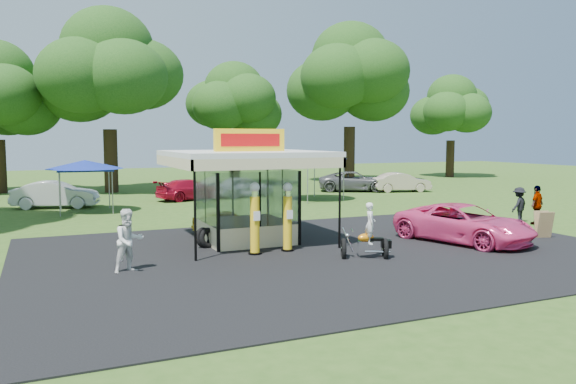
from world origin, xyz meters
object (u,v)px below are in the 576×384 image
object	(u,v)px
kiosk_car	(227,221)
spectator_west	(129,241)
gas_station_kiosk	(245,194)
bg_car_d	(355,181)
gas_pump_left	(255,220)
bg_car_c	(243,187)
bg_car_a	(56,195)
spectator_east_b	(537,205)
gas_pump_right	(288,219)
tent_east	(311,155)
bg_car_b	(191,190)
motorcycle	(368,236)
pink_sedan	(464,224)
tent_west	(85,165)
spectator_east_a	(519,205)
a_frame_sign	(544,225)
bg_car_e	(401,182)

from	to	relation	value
kiosk_car	spectator_west	size ratio (longest dim) A/B	1.53
gas_station_kiosk	spectator_west	distance (m)	5.65
gas_station_kiosk	bg_car_d	xyz separation A→B (m)	(14.04, 15.86, -1.06)
gas_pump_left	bg_car_c	world-z (taller)	gas_pump_left
bg_car_a	bg_car_d	distance (m)	20.29
spectator_east_b	bg_car_a	size ratio (longest dim) A/B	0.39
gas_pump_right	bg_car_c	world-z (taller)	gas_pump_right
gas_pump_right	spectator_west	size ratio (longest dim) A/B	1.28
gas_station_kiosk	tent_east	xyz separation A→B (m)	(8.59, 11.96, 1.01)
gas_pump_right	spectator_west	distance (m)	5.41
gas_pump_right	bg_car_b	bearing A→B (deg)	86.67
motorcycle	tent_east	distance (m)	17.47
pink_sedan	gas_pump_right	bearing A→B (deg)	154.32
pink_sedan	tent_west	xyz separation A→B (m)	(-12.08, 14.82, 1.75)
gas_pump_left	bg_car_b	distance (m)	17.46
bg_car_d	pink_sedan	bearing A→B (deg)	-171.89
kiosk_car	spectator_east_a	distance (m)	13.32
gas_pump_right	pink_sedan	bearing A→B (deg)	-9.34
pink_sedan	bg_car_d	size ratio (longest dim) A/B	0.99
pink_sedan	bg_car_b	bearing A→B (deg)	90.70
a_frame_sign	pink_sedan	distance (m)	3.48
gas_station_kiosk	pink_sedan	world-z (taller)	gas_station_kiosk
bg_car_b	motorcycle	bearing A→B (deg)	166.92
bg_car_a	bg_car_c	world-z (taller)	bg_car_a
bg_car_c	tent_west	size ratio (longest dim) A/B	1.05
spectator_west	bg_car_a	size ratio (longest dim) A/B	0.41
bg_car_b	tent_west	bearing A→B (deg)	102.70
pink_sedan	tent_west	world-z (taller)	tent_west
gas_pump_left	spectator_east_a	bearing A→B (deg)	7.88
tent_west	tent_east	bearing A→B (deg)	2.08
bg_car_d	bg_car_e	bearing A→B (deg)	-93.60
pink_sedan	bg_car_d	distance (m)	20.35
gas_station_kiosk	kiosk_car	distance (m)	2.56
motorcycle	a_frame_sign	distance (m)	8.17
kiosk_car	tent_west	bearing A→B (deg)	27.17
gas_pump_right	bg_car_b	xyz separation A→B (m)	(1.00, 17.24, -0.48)
spectator_east_a	bg_car_a	size ratio (longest dim) A/B	0.36
spectator_east_a	bg_car_a	bearing A→B (deg)	-54.95
a_frame_sign	bg_car_e	distance (m)	19.05
a_frame_sign	bg_car_d	xyz separation A→B (m)	(3.28, 19.75, 0.19)
spectator_east_b	tent_east	bearing A→B (deg)	-89.80
tent_west	motorcycle	bearing A→B (deg)	-65.02
spectator_east_b	bg_car_d	size ratio (longest dim) A/B	0.34
gas_station_kiosk	spectator_east_a	distance (m)	13.09
gas_pump_left	spectator_east_a	distance (m)	13.68
gas_station_kiosk	pink_sedan	distance (m)	8.13
bg_car_b	kiosk_car	bearing A→B (deg)	156.65
tent_east	gas_pump_right	bearing A→B (deg)	-119.01
gas_pump_left	bg_car_b	xyz separation A→B (m)	(2.21, 17.31, -0.51)
motorcycle	spectator_east_a	bearing A→B (deg)	45.26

